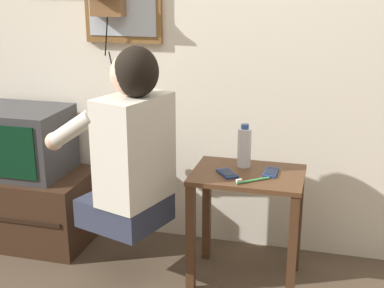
{
  "coord_description": "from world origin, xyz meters",
  "views": [
    {
      "loc": [
        0.68,
        -1.64,
        1.46
      ],
      "look_at": [
        0.07,
        0.65,
        0.7
      ],
      "focal_mm": 50.0,
      "sensor_mm": 36.0,
      "label": 1
    }
  ],
  "objects_px": {
    "cell_phone_spare": "(271,172)",
    "cell_phone_held": "(227,173)",
    "person": "(130,145)",
    "water_bottle": "(244,147)",
    "television": "(19,140)",
    "toothbrush": "(250,180)"
  },
  "relations": [
    {
      "from": "cell_phone_spare",
      "to": "cell_phone_held",
      "type": "bearing_deg",
      "value": -159.96
    },
    {
      "from": "cell_phone_spare",
      "to": "person",
      "type": "bearing_deg",
      "value": -167.29
    },
    {
      "from": "cell_phone_held",
      "to": "water_bottle",
      "type": "distance_m",
      "value": 0.17
    },
    {
      "from": "television",
      "to": "water_bottle",
      "type": "relative_size",
      "value": 2.5
    },
    {
      "from": "television",
      "to": "cell_phone_held",
      "type": "relative_size",
      "value": 3.9
    },
    {
      "from": "person",
      "to": "toothbrush",
      "type": "bearing_deg",
      "value": -71.95
    },
    {
      "from": "television",
      "to": "cell_phone_spare",
      "type": "height_order",
      "value": "television"
    },
    {
      "from": "water_bottle",
      "to": "toothbrush",
      "type": "relative_size",
      "value": 1.53
    },
    {
      "from": "cell_phone_held",
      "to": "water_bottle",
      "type": "bearing_deg",
      "value": 30.23
    },
    {
      "from": "person",
      "to": "toothbrush",
      "type": "relative_size",
      "value": 6.33
    },
    {
      "from": "cell_phone_spare",
      "to": "toothbrush",
      "type": "height_order",
      "value": "toothbrush"
    },
    {
      "from": "person",
      "to": "television",
      "type": "bearing_deg",
      "value": 90.08
    },
    {
      "from": "cell_phone_spare",
      "to": "water_bottle",
      "type": "height_order",
      "value": "water_bottle"
    },
    {
      "from": "person",
      "to": "cell_phone_spare",
      "type": "distance_m",
      "value": 0.67
    },
    {
      "from": "toothbrush",
      "to": "television",
      "type": "bearing_deg",
      "value": 40.63
    },
    {
      "from": "person",
      "to": "television",
      "type": "distance_m",
      "value": 0.8
    },
    {
      "from": "television",
      "to": "toothbrush",
      "type": "relative_size",
      "value": 3.82
    },
    {
      "from": "toothbrush",
      "to": "cell_phone_spare",
      "type": "bearing_deg",
      "value": -68.9
    },
    {
      "from": "water_bottle",
      "to": "toothbrush",
      "type": "bearing_deg",
      "value": -72.08
    },
    {
      "from": "cell_phone_held",
      "to": "toothbrush",
      "type": "bearing_deg",
      "value": -64.72
    },
    {
      "from": "person",
      "to": "cell_phone_spare",
      "type": "bearing_deg",
      "value": -60.61
    },
    {
      "from": "cell_phone_spare",
      "to": "toothbrush",
      "type": "bearing_deg",
      "value": -118.59
    }
  ]
}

